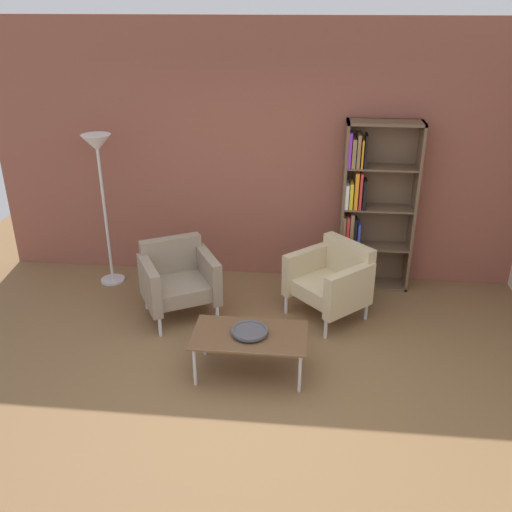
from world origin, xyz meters
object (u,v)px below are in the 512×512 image
decorative_bowl (250,331)px  armchair_by_bookshelf (332,279)px  coffee_table_low (250,337)px  floor_lamp_torchiere (99,161)px  bookshelf_tall (369,208)px  armchair_near_window (178,278)px

decorative_bowl → armchair_by_bookshelf: armchair_by_bookshelf is taller
coffee_table_low → armchair_by_bookshelf: size_ratio=1.05×
armchair_by_bookshelf → floor_lamp_torchiere: (-2.55, 0.51, 1.03)m
bookshelf_tall → coffee_table_low: (-1.12, -1.84, -0.57)m
armchair_near_window → floor_lamp_torchiere: bearing=117.1°
decorative_bowl → armchair_by_bookshelf: size_ratio=0.34×
coffee_table_low → floor_lamp_torchiere: size_ratio=0.57×
decorative_bowl → floor_lamp_torchiere: (-1.82, 1.60, 1.01)m
decorative_bowl → armchair_near_window: 1.28m
coffee_table_low → armchair_near_window: armchair_near_window is taller
armchair_by_bookshelf → bookshelf_tall: bearing=108.8°
coffee_table_low → decorative_bowl: decorative_bowl is taller
decorative_bowl → floor_lamp_torchiere: size_ratio=0.18×
bookshelf_tall → floor_lamp_torchiere: bearing=-175.3°
armchair_near_window → armchair_by_bookshelf: size_ratio=0.98×
bookshelf_tall → floor_lamp_torchiere: (-2.94, -0.24, 0.51)m
bookshelf_tall → decorative_bowl: (-1.12, -1.84, -0.50)m
decorative_bowl → floor_lamp_torchiere: bearing=138.7°
bookshelf_tall → coffee_table_low: bearing=-121.3°
armchair_near_window → armchair_by_bookshelf: bearing=-23.8°
coffee_table_low → armchair_near_window: size_ratio=1.08×
coffee_table_low → bookshelf_tall: bearing=58.7°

